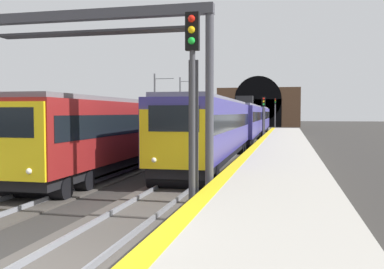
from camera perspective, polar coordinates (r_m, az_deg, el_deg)
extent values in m
cube|color=yellow|center=(7.68, -4.13, -13.52)|extent=(112.00, 0.50, 0.01)
cube|color=navy|center=(25.61, 2.70, 1.15)|extent=(18.54, 3.17, 2.81)
cube|color=black|center=(25.61, 2.70, 1.80)|extent=(17.80, 3.19, 0.82)
cube|color=slate|center=(25.61, 2.71, 4.52)|extent=(17.98, 2.73, 0.20)
cube|color=black|center=(25.71, 2.69, -2.39)|extent=(18.16, 2.82, 0.50)
cylinder|color=black|center=(17.62, -1.64, -5.87)|extent=(0.94, 2.66, 0.90)
cylinder|color=black|center=(19.36, -0.40, -5.08)|extent=(0.94, 2.66, 0.90)
cylinder|color=black|center=(32.19, 4.54, -1.90)|extent=(0.94, 2.66, 0.90)
cylinder|color=black|center=(33.97, 4.92, -1.65)|extent=(0.94, 2.66, 0.90)
cube|color=yellow|center=(16.53, -2.42, -0.66)|extent=(0.16, 2.76, 2.32)
cube|color=black|center=(16.45, -2.46, 2.14)|extent=(0.07, 2.01, 1.01)
sphere|color=#F2EACC|center=(16.37, 0.22, -3.54)|extent=(0.20, 0.20, 0.20)
sphere|color=#F2EACC|center=(16.75, -5.08, -3.40)|extent=(0.20, 0.20, 0.20)
cube|color=navy|center=(44.41, 6.97, 1.87)|extent=(18.54, 3.17, 2.81)
cube|color=black|center=(44.40, 6.97, 2.43)|extent=(17.80, 3.19, 0.85)
cube|color=slate|center=(44.41, 6.98, 3.81)|extent=(17.98, 2.73, 0.20)
cube|color=black|center=(44.46, 6.96, -0.17)|extent=(18.16, 2.82, 0.50)
cylinder|color=black|center=(36.66, 5.91, -1.32)|extent=(0.94, 2.66, 0.90)
cylinder|color=black|center=(38.45, 6.19, -1.12)|extent=(0.94, 2.66, 0.90)
cylinder|color=black|center=(50.52, 7.54, -0.17)|extent=(0.94, 2.66, 0.90)
cylinder|color=black|center=(52.32, 7.69, -0.07)|extent=(0.94, 2.66, 0.90)
cube|color=navy|center=(63.31, 8.70, 2.16)|extent=(18.54, 3.17, 2.81)
cube|color=black|center=(63.30, 8.70, 2.57)|extent=(17.80, 3.19, 0.96)
cube|color=slate|center=(63.31, 8.71, 3.52)|extent=(17.98, 2.73, 0.20)
cube|color=black|center=(63.35, 8.69, 0.73)|extent=(18.16, 2.82, 0.50)
cylinder|color=black|center=(55.40, 8.23, 0.09)|extent=(0.94, 2.66, 0.90)
cylinder|color=black|center=(57.19, 8.35, 0.18)|extent=(0.94, 2.66, 0.90)
cylinder|color=black|center=(69.53, 8.96, 0.65)|extent=(0.94, 2.66, 0.90)
cylinder|color=black|center=(71.32, 9.04, 0.71)|extent=(0.94, 2.66, 0.90)
cube|color=black|center=(44.42, 6.99, 4.52)|extent=(1.33, 1.74, 0.90)
cube|color=maroon|center=(24.28, -8.98, 0.83)|extent=(20.37, 2.84, 2.75)
cube|color=black|center=(24.27, -8.98, 1.56)|extent=(19.56, 2.87, 0.92)
cube|color=slate|center=(24.27, -9.00, 4.31)|extent=(19.76, 2.43, 0.20)
cube|color=black|center=(24.38, -8.95, -2.81)|extent=(19.96, 2.51, 0.48)
cylinder|color=black|center=(16.69, -19.98, -6.63)|extent=(0.86, 2.52, 0.85)
cylinder|color=black|center=(18.21, -16.93, -5.79)|extent=(0.86, 2.52, 0.85)
cylinder|color=black|center=(30.91, -4.27, -2.14)|extent=(0.86, 2.52, 0.85)
cylinder|color=black|center=(32.63, -3.36, -1.87)|extent=(0.86, 2.52, 0.85)
cube|color=yellow|center=(15.24, -23.14, -0.84)|extent=(0.13, 2.63, 2.61)
cube|color=black|center=(15.18, -23.30, 1.48)|extent=(0.05, 1.92, 0.99)
sphere|color=#F2EACC|center=(14.86, -20.83, -4.58)|extent=(0.20, 0.20, 0.20)
cube|color=maroon|center=(44.29, 1.04, 1.78)|extent=(20.37, 2.84, 2.75)
cube|color=black|center=(44.28, 1.04, 2.42)|extent=(19.56, 2.87, 0.98)
cube|color=slate|center=(44.28, 1.04, 3.69)|extent=(19.76, 2.43, 0.20)
cube|color=black|center=(44.34, 1.04, -0.21)|extent=(19.96, 2.51, 0.48)
cylinder|color=black|center=(35.85, -1.73, -1.44)|extent=(0.86, 2.52, 0.85)
cylinder|color=black|center=(37.59, -1.06, -1.24)|extent=(0.86, 2.52, 0.85)
cylinder|color=black|center=(51.17, 2.57, -0.14)|extent=(0.86, 2.52, 0.85)
cylinder|color=black|center=(52.94, 2.91, -0.04)|extent=(0.86, 2.52, 0.85)
cube|color=maroon|center=(64.80, 4.77, 2.13)|extent=(20.37, 2.84, 2.75)
cube|color=black|center=(64.80, 4.78, 2.48)|extent=(19.56, 2.87, 0.92)
cube|color=slate|center=(64.80, 4.78, 3.43)|extent=(19.76, 2.43, 0.20)
cube|color=black|center=(64.84, 4.77, 0.76)|extent=(19.96, 2.51, 0.48)
cylinder|color=black|center=(56.26, 3.58, 0.13)|extent=(0.86, 2.52, 0.85)
cylinder|color=black|center=(58.04, 3.86, 0.22)|extent=(0.86, 2.52, 0.85)
cylinder|color=black|center=(71.68, 5.50, 0.72)|extent=(0.86, 2.52, 0.85)
cylinder|color=black|center=(73.47, 5.67, 0.77)|extent=(0.86, 2.52, 0.85)
cube|color=black|center=(44.29, 1.04, 4.40)|extent=(1.31, 1.65, 0.90)
cylinder|color=#38383D|center=(12.05, 0.06, -0.45)|extent=(0.16, 0.16, 4.87)
cube|color=black|center=(12.24, 0.06, 13.52)|extent=(0.20, 0.38, 1.05)
cube|color=#38383D|center=(12.18, 0.20, -0.41)|extent=(0.04, 0.28, 4.38)
sphere|color=red|center=(12.18, -0.08, 15.14)|extent=(0.20, 0.20, 0.20)
sphere|color=yellow|center=(12.12, -0.08, 13.75)|extent=(0.20, 0.20, 0.20)
sphere|color=green|center=(12.06, -0.08, 12.35)|extent=(0.20, 0.20, 0.20)
cylinder|color=#4C4C54|center=(46.37, 9.47, 1.32)|extent=(0.16, 0.16, 3.79)
cube|color=black|center=(46.36, 9.49, 4.31)|extent=(0.20, 0.38, 1.05)
cube|color=#4C4C54|center=(46.51, 9.48, 1.33)|extent=(0.04, 0.28, 3.41)
sphere|color=red|center=(46.24, 9.49, 4.72)|extent=(0.20, 0.20, 0.20)
sphere|color=yellow|center=(46.23, 9.49, 4.35)|extent=(0.20, 0.20, 0.20)
sphere|color=green|center=(46.23, 9.48, 3.98)|extent=(0.20, 0.20, 0.20)
cylinder|color=#4C4C54|center=(85.51, 10.98, 2.40)|extent=(0.16, 0.16, 4.94)
cube|color=black|center=(85.53, 10.99, 4.41)|extent=(0.20, 0.38, 1.05)
cube|color=#4C4C54|center=(85.65, 10.98, 2.40)|extent=(0.04, 0.28, 4.45)
sphere|color=red|center=(85.41, 10.99, 4.63)|extent=(0.20, 0.20, 0.20)
sphere|color=yellow|center=(85.41, 10.99, 4.43)|extent=(0.20, 0.20, 0.20)
sphere|color=green|center=(85.40, 10.99, 4.23)|extent=(0.20, 0.20, 0.20)
cylinder|color=#3F3F47|center=(14.36, 2.33, 3.16)|extent=(0.28, 0.28, 6.41)
cube|color=#3F3F47|center=(16.02, -12.87, 15.25)|extent=(0.36, 8.53, 0.35)
cube|color=#2D2D33|center=(15.89, -12.84, 13.05)|extent=(0.70, 7.43, 0.08)
cube|color=brown|center=(97.13, 8.78, 3.60)|extent=(2.25, 18.40, 8.75)
cube|color=black|center=(95.95, 8.73, 2.82)|extent=(0.12, 10.30, 6.13)
cylinder|color=black|center=(96.00, 8.74, 4.65)|extent=(0.12, 10.30, 10.30)
cylinder|color=#595B60|center=(61.98, -1.58, 3.81)|extent=(0.22, 0.22, 8.24)
cylinder|color=#595B60|center=(61.89, -0.66, 7.08)|extent=(0.08, 2.05, 0.08)
cylinder|color=#595B60|center=(50.42, -4.96, 3.70)|extent=(0.22, 0.22, 7.70)
cylinder|color=#595B60|center=(50.24, -3.73, 7.42)|extent=(0.08, 2.29, 0.08)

